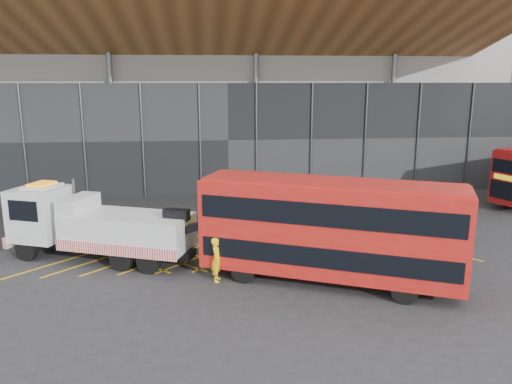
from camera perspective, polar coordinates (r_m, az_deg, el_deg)
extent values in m
plane|color=#242426|center=(25.57, -6.40, -6.15)|extent=(120.00, 120.00, 0.00)
cube|color=gold|center=(26.09, -17.06, -6.25)|extent=(7.16, 7.16, 0.01)
cube|color=gold|center=(26.09, -17.06, -6.25)|extent=(7.16, 7.16, 0.01)
cube|color=gold|center=(25.82, -13.56, -6.23)|extent=(7.16, 7.16, 0.01)
cube|color=gold|center=(25.82, -13.56, -6.23)|extent=(7.16, 7.16, 0.01)
cube|color=gold|center=(25.64, -10.00, -6.20)|extent=(7.16, 7.16, 0.01)
cube|color=gold|center=(25.64, -10.00, -6.20)|extent=(7.16, 7.16, 0.01)
cube|color=gold|center=(25.57, -6.40, -6.13)|extent=(7.16, 7.16, 0.01)
cube|color=gold|center=(25.57, -6.40, -6.13)|extent=(7.16, 7.16, 0.01)
cube|color=gold|center=(25.59, -2.80, -6.05)|extent=(7.16, 7.16, 0.01)
cube|color=gold|center=(25.59, -2.80, -6.05)|extent=(7.16, 7.16, 0.01)
cube|color=gold|center=(25.72, 0.78, -5.94)|extent=(7.16, 7.16, 0.01)
cube|color=gold|center=(25.72, 0.78, -5.94)|extent=(7.16, 7.16, 0.01)
cube|color=gold|center=(25.94, 4.31, -5.81)|extent=(7.16, 7.16, 0.01)
cube|color=gold|center=(25.94, 4.31, -5.81)|extent=(7.16, 7.16, 0.01)
cube|color=gold|center=(26.26, 7.77, -5.66)|extent=(7.16, 7.16, 0.01)
cube|color=gold|center=(26.26, 7.77, -5.66)|extent=(7.16, 7.16, 0.01)
cube|color=gold|center=(26.67, 11.13, -5.50)|extent=(7.16, 7.16, 0.01)
cube|color=gold|center=(26.67, 11.13, -5.50)|extent=(7.16, 7.16, 0.01)
cube|color=gold|center=(27.17, 14.38, -5.32)|extent=(7.16, 7.16, 0.01)
cube|color=gold|center=(27.17, 14.38, -5.32)|extent=(7.16, 7.16, 0.01)
cube|color=gray|center=(43.23, -3.76, 13.74)|extent=(55.00, 14.00, 18.00)
cube|color=black|center=(36.18, -3.22, 6.01)|extent=(55.00, 0.80, 8.00)
cube|color=brown|center=(32.36, -6.80, 18.45)|extent=(40.00, 11.93, 4.07)
cylinder|color=#595B60|center=(36.41, -16.00, 7.16)|extent=(0.36, 0.36, 10.00)
cylinder|color=#595B60|center=(36.02, -0.01, 7.60)|extent=(0.36, 0.36, 10.00)
cylinder|color=#595B60|center=(38.33, 15.16, 7.47)|extent=(0.36, 0.36, 10.00)
cube|color=black|center=(24.42, -17.09, -5.94)|extent=(8.70, 4.04, 0.33)
cube|color=silver|center=(25.85, -23.33, -2.24)|extent=(2.95, 3.00, 2.45)
cube|color=black|center=(26.47, -25.37, -1.15)|extent=(0.77, 1.95, 1.04)
cube|color=red|center=(26.90, -25.08, -4.56)|extent=(1.08, 2.37, 0.52)
cube|color=orange|center=(25.43, -23.28, 0.86)|extent=(1.19, 1.36, 0.11)
cube|color=silver|center=(23.50, -14.49, -4.22)|extent=(6.29, 4.26, 1.51)
cube|color=red|center=(22.69, -15.89, -6.42)|extent=(5.48, 2.11, 0.52)
cube|color=silver|center=(24.50, -19.64, -1.25)|extent=(1.68, 2.45, 0.66)
cube|color=black|center=(22.18, -9.08, -2.57)|extent=(1.22, 0.84, 0.47)
cube|color=black|center=(21.95, -6.79, -3.94)|extent=(2.04, 1.03, 1.02)
cylinder|color=black|center=(25.65, -24.72, -6.00)|extent=(1.09, 0.67, 1.04)
cylinder|color=black|center=(27.11, -22.09, -4.78)|extent=(1.09, 0.67, 1.04)
cylinder|color=black|center=(22.32, -12.17, -7.82)|extent=(1.09, 0.67, 1.04)
cylinder|color=black|center=(23.98, -10.03, -6.25)|extent=(1.09, 0.67, 1.04)
cylinder|color=#595B60|center=(25.74, -20.01, -0.83)|extent=(0.13, 0.13, 2.07)
cube|color=#AD140F|center=(20.49, 8.44, -4.10)|extent=(10.65, 6.50, 3.72)
cube|color=black|center=(20.76, 8.36, -6.41)|extent=(10.28, 6.38, 0.82)
cube|color=black|center=(20.26, 8.52, -1.79)|extent=(10.28, 6.38, 0.91)
cube|color=black|center=(22.17, -5.29, -4.93)|extent=(0.92, 1.99, 1.25)
cube|color=black|center=(21.72, -5.38, -0.71)|extent=(0.92, 1.99, 0.91)
cube|color=yellow|center=(21.91, -5.37, -2.66)|extent=(0.75, 1.59, 0.34)
cube|color=#AD140F|center=(20.02, 8.62, 1.09)|extent=(10.37, 6.23, 0.12)
cylinder|color=black|center=(20.91, -1.46, -9.01)|extent=(1.03, 0.67, 1.00)
cylinder|color=black|center=(22.81, 0.35, -7.11)|extent=(1.03, 0.67, 1.00)
cylinder|color=black|center=(19.87, 16.64, -10.78)|extent=(1.03, 0.67, 1.00)
cylinder|color=black|center=(21.86, 16.81, -8.59)|extent=(1.03, 0.67, 1.00)
cube|color=black|center=(35.10, 26.45, 0.15)|extent=(0.77, 1.84, 1.13)
cube|color=black|center=(34.83, 26.70, 2.60)|extent=(0.77, 1.84, 0.83)
cube|color=yellow|center=(34.94, 26.58, 1.48)|extent=(0.62, 1.47, 0.31)
cylinder|color=black|center=(37.24, 26.76, -0.70)|extent=(0.94, 0.57, 0.91)
imported|color=yellow|center=(20.97, -4.51, -7.69)|extent=(0.54, 0.74, 1.88)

